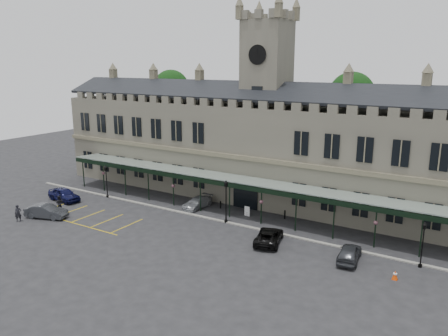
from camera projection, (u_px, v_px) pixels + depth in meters
The scene contains 22 objects.
ground at pixel (193, 238), 43.69m from camera, with size 140.00×140.00×0.00m, color #242427.
station_building at pixel (265, 149), 55.34m from camera, with size 60.00×10.36×17.30m.
clock_tower at pixel (266, 96), 53.84m from camera, with size 5.60×5.60×24.80m.
canopy at pixel (231, 196), 49.30m from camera, with size 50.00×4.10×4.30m.
kerb at pixel (222, 221), 48.23m from camera, with size 60.00×0.40×0.12m, color gray.
parking_markings at pixel (85, 217), 49.57m from camera, with size 16.00×6.00×0.01m, color gold, non-canonical shape.
tree_behind_left at pixel (171, 89), 72.56m from camera, with size 6.00×6.00×16.00m.
tree_behind_mid at pixel (351, 96), 57.30m from camera, with size 6.00×6.00×16.00m.
lamp_post_left at pixel (106, 178), 56.38m from camera, with size 0.41×0.41×4.29m.
lamp_post_mid at pixel (226, 198), 47.24m from camera, with size 0.46×0.46×4.87m.
lamp_post_right at pixel (423, 241), 36.91m from camera, with size 0.39×0.39×4.13m.
traffic_cone at pixel (395, 275), 35.31m from camera, with size 0.48×0.48×0.76m.
sign_board at pixel (247, 211), 49.88m from camera, with size 0.67×0.10×1.15m.
bollard_left at pixel (220, 205), 52.50m from camera, with size 0.16×0.16×0.91m, color black.
bollard_right at pixel (285, 215), 48.99m from camera, with size 0.17×0.17×0.98m, color black.
car_left_a at pixel (64, 194), 55.32m from camera, with size 1.97×4.90×1.67m, color #0C0E38.
car_left_b at pixel (46, 211), 49.20m from camera, with size 1.66×4.77×1.57m, color #313338.
car_taxi at pixel (197, 203), 52.65m from camera, with size 1.82×4.49×1.30m, color #A9ACB2.
car_van at pixel (269, 236), 42.39m from camera, with size 2.29×4.96×1.38m, color black.
car_right_a at pixel (349, 253), 38.53m from camera, with size 1.76×4.36×1.49m, color #313338.
person_a at pixel (18, 213), 48.04m from camera, with size 0.70×0.46×1.92m, color black.
person_b at pixel (59, 203), 51.57m from camera, with size 0.90×0.70×1.86m, color black.
Camera 1 is at (24.04, -33.12, 17.13)m, focal length 35.00 mm.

